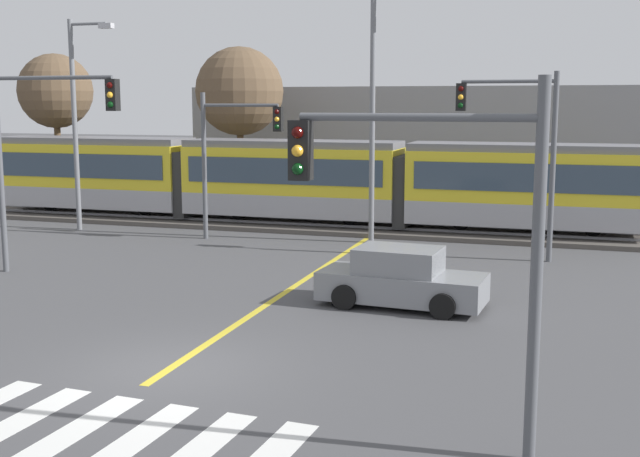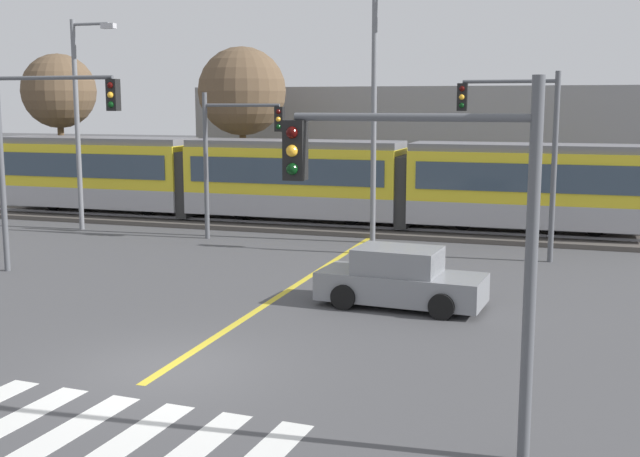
% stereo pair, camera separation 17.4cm
% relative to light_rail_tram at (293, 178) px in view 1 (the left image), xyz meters
% --- Properties ---
extents(ground_plane, '(200.00, 200.00, 0.00)m').
position_rel_light_rail_tram_xyz_m(ground_plane, '(3.72, -17.97, -2.05)').
color(ground_plane, '#474749').
extents(track_bed, '(120.00, 4.00, 0.18)m').
position_rel_light_rail_tram_xyz_m(track_bed, '(3.72, 0.01, -1.96)').
color(track_bed, '#4C4742').
rests_on(track_bed, ground).
extents(rail_near, '(120.00, 0.08, 0.10)m').
position_rel_light_rail_tram_xyz_m(rail_near, '(3.72, -0.71, -1.82)').
color(rail_near, '#939399').
rests_on(rail_near, track_bed).
extents(rail_far, '(120.00, 0.08, 0.10)m').
position_rel_light_rail_tram_xyz_m(rail_far, '(3.72, 0.73, -1.82)').
color(rail_far, '#939399').
rests_on(rail_far, track_bed).
extents(light_rail_tram, '(28.00, 2.64, 3.43)m').
position_rel_light_rail_tram_xyz_m(light_rail_tram, '(0.00, 0.00, 0.00)').
color(light_rail_tram, '#9E9EA3').
rests_on(light_rail_tram, track_bed).
extents(crosswalk_stripe_2, '(0.72, 2.83, 0.01)m').
position_rel_light_rail_tram_xyz_m(crosswalk_stripe_2, '(2.62, -20.91, -2.04)').
color(crosswalk_stripe_2, silver).
rests_on(crosswalk_stripe_2, ground).
extents(crosswalk_stripe_3, '(0.72, 2.83, 0.01)m').
position_rel_light_rail_tram_xyz_m(crosswalk_stripe_3, '(3.72, -20.97, -2.04)').
color(crosswalk_stripe_3, silver).
rests_on(crosswalk_stripe_3, ground).
extents(crosswalk_stripe_4, '(0.72, 2.83, 0.01)m').
position_rel_light_rail_tram_xyz_m(crosswalk_stripe_4, '(4.81, -21.03, -2.04)').
color(crosswalk_stripe_4, silver).
rests_on(crosswalk_stripe_4, ground).
extents(crosswalk_stripe_5, '(0.72, 2.83, 0.01)m').
position_rel_light_rail_tram_xyz_m(crosswalk_stripe_5, '(5.91, -21.09, -2.04)').
color(crosswalk_stripe_5, silver).
rests_on(crosswalk_stripe_5, ground).
extents(lane_centre_line, '(0.20, 16.97, 0.01)m').
position_rel_light_rail_tram_xyz_m(lane_centre_line, '(3.72, -10.48, -2.04)').
color(lane_centre_line, gold).
rests_on(lane_centre_line, ground).
extents(sedan_crossing, '(4.31, 2.15, 1.52)m').
position_rel_light_rail_tram_xyz_m(sedan_crossing, '(7.06, -11.77, -1.35)').
color(sedan_crossing, gray).
rests_on(sedan_crossing, ground).
extents(traffic_light_mid_left, '(4.25, 0.38, 6.38)m').
position_rel_light_rail_tram_xyz_m(traffic_light_mid_left, '(-4.08, -11.23, 2.16)').
color(traffic_light_mid_left, '#515459').
rests_on(traffic_light_mid_left, ground).
extents(traffic_light_near_right, '(3.75, 0.38, 5.55)m').
position_rel_light_rail_tram_xyz_m(traffic_light_near_right, '(9.35, -20.06, 1.57)').
color(traffic_light_near_right, '#515459').
rests_on(traffic_light_near_right, ground).
extents(traffic_light_far_right, '(3.25, 0.38, 6.16)m').
position_rel_light_rail_tram_xyz_m(traffic_light_far_right, '(9.45, -4.60, 2.03)').
color(traffic_light_far_right, '#515459').
rests_on(traffic_light_far_right, ground).
extents(traffic_light_far_left, '(3.25, 0.38, 5.54)m').
position_rel_light_rail_tram_xyz_m(traffic_light_far_left, '(-1.07, -3.88, 1.58)').
color(traffic_light_far_left, '#515459').
rests_on(traffic_light_far_left, ground).
extents(street_lamp_west, '(2.01, 0.28, 8.41)m').
position_rel_light_rail_tram_xyz_m(street_lamp_west, '(-7.91, -3.44, 2.71)').
color(street_lamp_west, slate).
rests_on(street_lamp_west, ground).
extents(street_lamp_centre, '(2.00, 0.28, 9.16)m').
position_rel_light_rail_tram_xyz_m(street_lamp_centre, '(4.24, -2.85, 3.10)').
color(street_lamp_centre, slate).
rests_on(street_lamp_centre, ground).
extents(bare_tree_far_west, '(3.72, 3.72, 7.59)m').
position_rel_light_rail_tram_xyz_m(bare_tree_far_west, '(-13.88, 3.52, 3.65)').
color(bare_tree_far_west, brown).
rests_on(bare_tree_far_west, ground).
extents(bare_tree_west, '(4.12, 4.12, 7.74)m').
position_rel_light_rail_tram_xyz_m(bare_tree_west, '(-3.87, 3.59, 3.61)').
color(bare_tree_west, brown).
rests_on(bare_tree_west, ground).
extents(building_backdrop_far, '(24.96, 6.00, 5.94)m').
position_rel_light_rail_tram_xyz_m(building_backdrop_far, '(4.27, 10.38, 0.92)').
color(building_backdrop_far, gray).
rests_on(building_backdrop_far, ground).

